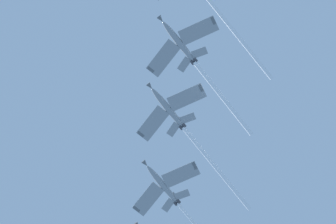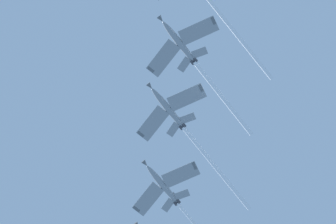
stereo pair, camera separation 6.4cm
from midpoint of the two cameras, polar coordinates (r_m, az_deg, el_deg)
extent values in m
cylinder|color=white|center=(164.51, 5.40, 6.53)|extent=(26.53, 11.09, 6.51)
ellipsoid|color=gray|center=(164.66, 0.88, 5.72)|extent=(11.76, 6.01, 3.58)
cone|color=#595E60|center=(164.44, -0.59, 7.54)|extent=(2.12, 1.79, 1.48)
ellipsoid|color=black|center=(165.15, 0.44, 6.32)|extent=(3.08, 2.02, 1.41)
cube|color=gray|center=(163.76, 2.50, 6.62)|extent=(8.19, 9.38, 0.87)
cube|color=#595E60|center=(163.37, 3.70, 7.41)|extent=(1.86, 1.62, 0.45)
cube|color=gray|center=(165.61, -0.38, 4.39)|extent=(4.80, 9.41, 0.87)
cube|color=#595E60|center=(166.63, -1.40, 3.46)|extent=(1.87, 0.94, 0.45)
cube|color=gray|center=(164.62, 2.58, 4.84)|extent=(3.69, 3.91, 0.49)
cube|color=gray|center=(165.41, 1.34, 3.89)|extent=(2.05, 3.72, 0.49)
cube|color=#595E60|center=(166.35, 1.96, 4.50)|extent=(2.74, 1.25, 3.20)
cylinder|color=#38383D|center=(164.89, 2.25, 4.23)|extent=(1.35, 1.17, 0.97)
cylinder|color=#38383D|center=(165.04, 2.01, 4.04)|extent=(1.35, 1.17, 0.97)
cylinder|color=white|center=(166.33, 4.53, 1.11)|extent=(20.71, 9.23, 5.19)
ellipsoid|color=gray|center=(168.52, -0.03, 0.34)|extent=(11.78, 5.92, 3.67)
cone|color=#595E60|center=(167.93, -1.47, 2.10)|extent=(2.12, 1.78, 1.49)
ellipsoid|color=black|center=(168.89, -0.45, 0.94)|extent=(3.08, 2.01, 1.43)
cube|color=gray|center=(167.29, 1.53, 1.20)|extent=(8.14, 9.39, 0.90)
cube|color=#595E60|center=(166.61, 2.69, 1.96)|extent=(1.86, 1.61, 0.47)
cube|color=gray|center=(169.88, -1.24, -0.93)|extent=(4.73, 9.39, 0.90)
cube|color=#595E60|center=(171.19, -2.21, -1.81)|extent=(1.87, 0.93, 0.47)
cube|color=gray|center=(168.58, 1.63, -0.51)|extent=(3.68, 3.92, 0.51)
cube|color=gray|center=(169.69, 0.44, -1.42)|extent=(2.02, 3.71, 0.51)
cube|color=#595E60|center=(170.44, 1.04, -0.79)|extent=(2.76, 1.24, 3.21)
cylinder|color=#38383D|center=(169.03, 1.32, -1.09)|extent=(1.35, 1.16, 0.98)
cylinder|color=#38383D|center=(169.25, 1.08, -1.27)|extent=(1.35, 1.16, 0.98)
cylinder|color=white|center=(171.51, 3.99, -4.59)|extent=(24.43, 10.52, 6.13)
ellipsoid|color=gray|center=(173.88, -0.45, -5.89)|extent=(11.77, 5.83, 3.99)
cone|color=#595E60|center=(172.96, -1.86, -4.21)|extent=(2.14, 1.78, 1.52)
ellipsoid|color=black|center=(174.13, -0.86, -5.31)|extent=(3.09, 1.99, 1.50)
cube|color=gray|center=(172.32, 1.06, -5.11)|extent=(8.09, 9.40, 0.99)
cube|color=#595E60|center=(171.35, 2.18, -4.38)|extent=(1.86, 1.60, 0.52)
cube|color=gray|center=(175.66, -1.62, -7.08)|extent=(4.65, 9.37, 0.99)
cube|color=#595E60|center=(177.26, -2.56, -7.88)|extent=(1.86, 0.92, 0.52)
cube|color=gray|center=(174.04, 1.17, -6.72)|extent=(3.66, 3.92, 0.55)
cube|color=gray|center=(175.47, 0.02, -7.56)|extent=(1.99, 3.69, 0.55)
cube|color=#595E60|center=(176.01, 0.61, -6.94)|extent=(2.83, 1.24, 3.26)
cylinder|color=#38383D|center=(174.65, 0.87, -7.27)|extent=(1.36, 1.16, 1.00)
cylinder|color=#38383D|center=(174.94, 0.64, -7.43)|extent=(1.36, 1.16, 1.00)
camera|label=1|loc=(0.03, 90.01, 0.03)|focal=75.13mm
camera|label=2|loc=(0.03, -89.99, -0.03)|focal=75.13mm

